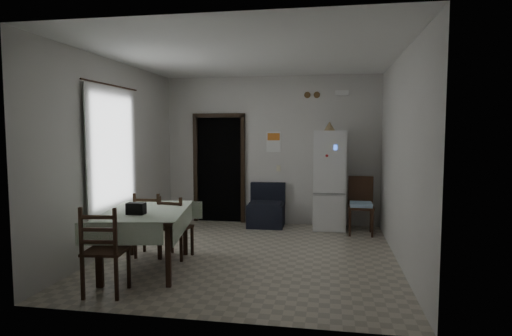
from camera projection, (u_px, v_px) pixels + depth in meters
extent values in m
plane|color=#ACA18C|center=(250.00, 255.00, 6.33)|extent=(4.50, 4.50, 0.00)
cube|color=black|center=(222.00, 169.00, 8.84)|extent=(0.90, 0.45, 2.10)
cube|color=black|center=(196.00, 170.00, 8.68)|extent=(0.08, 0.10, 2.18)
cube|color=black|center=(243.00, 170.00, 8.52)|extent=(0.08, 0.10, 2.18)
cube|color=black|center=(219.00, 115.00, 8.51)|extent=(1.06, 0.10, 0.08)
cube|color=silver|center=(106.00, 150.00, 6.37)|extent=(0.10, 1.20, 1.60)
cube|color=silver|center=(113.00, 150.00, 6.35)|extent=(0.02, 1.45, 1.85)
cylinder|color=black|center=(112.00, 85.00, 6.27)|extent=(0.02, 1.60, 0.02)
cube|color=white|center=(274.00, 142.00, 8.38)|extent=(0.28, 0.02, 0.40)
cube|color=orange|center=(274.00, 137.00, 8.37)|extent=(0.24, 0.01, 0.14)
cube|color=beige|center=(279.00, 168.00, 8.41)|extent=(0.08, 0.02, 0.12)
cylinder|color=brown|center=(307.00, 95.00, 8.19)|extent=(0.12, 0.03, 0.12)
cylinder|color=brown|center=(317.00, 95.00, 8.16)|extent=(0.12, 0.03, 0.12)
cube|color=white|center=(342.00, 93.00, 8.05)|extent=(0.25, 0.07, 0.09)
cone|color=tan|center=(330.00, 126.00, 7.80)|extent=(0.20, 0.20, 0.16)
cube|color=black|center=(136.00, 209.00, 5.32)|extent=(0.23, 0.14, 0.14)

